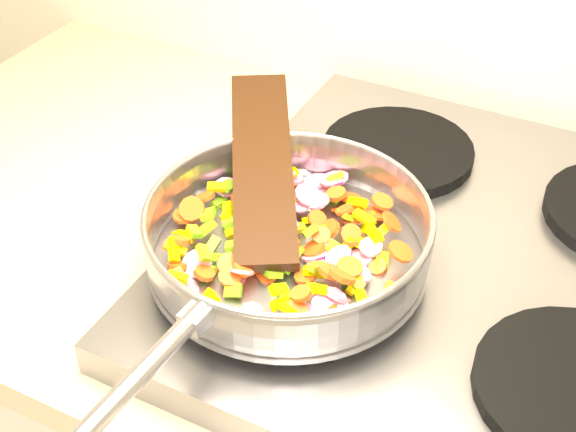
% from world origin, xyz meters
% --- Properties ---
extents(cooktop, '(0.60, 0.60, 0.04)m').
position_xyz_m(cooktop, '(-0.70, 1.67, 0.92)').
color(cooktop, '#939399').
rests_on(cooktop, counter_top).
extents(grate_fl, '(0.19, 0.19, 0.02)m').
position_xyz_m(grate_fl, '(-0.84, 1.52, 0.95)').
color(grate_fl, black).
rests_on(grate_fl, cooktop).
extents(grate_bl, '(0.19, 0.19, 0.02)m').
position_xyz_m(grate_bl, '(-0.84, 1.81, 0.95)').
color(grate_bl, black).
rests_on(grate_bl, cooktop).
extents(saute_pan, '(0.34, 0.51, 0.06)m').
position_xyz_m(saute_pan, '(-0.87, 1.55, 0.99)').
color(saute_pan, '#9E9EA5').
rests_on(saute_pan, grate_fl).
extents(vegetable_heap, '(0.27, 0.28, 0.05)m').
position_xyz_m(vegetable_heap, '(-0.87, 1.56, 0.98)').
color(vegetable_heap, '#6BAC16').
rests_on(vegetable_heap, saute_pan).
extents(wooden_spatula, '(0.20, 0.28, 0.07)m').
position_xyz_m(wooden_spatula, '(-0.94, 1.63, 1.01)').
color(wooden_spatula, black).
rests_on(wooden_spatula, saute_pan).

